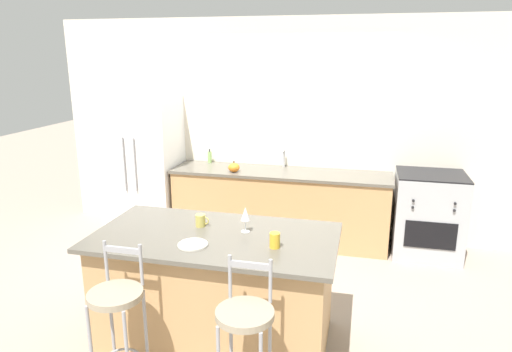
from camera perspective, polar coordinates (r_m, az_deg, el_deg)
The scene contains 15 objects.
ground_plane at distance 5.50m, azimuth 2.22°, elevation -9.33°, with size 18.00×18.00×0.00m, color gray.
wall_back at distance 5.76m, azimuth 3.74°, elevation 5.85°, with size 6.00×0.07×2.70m.
back_counter at distance 5.67m, azimuth 3.02°, elevation -3.69°, with size 2.65×0.67×0.89m.
sink_faucet at distance 5.70m, azimuth 3.47°, elevation 2.48°, with size 0.02×0.13×0.22m.
kitchen_island at distance 3.79m, azimuth -5.00°, elevation -13.62°, with size 1.91×1.02×0.90m.
refrigerator at distance 6.08m, azimuth -13.82°, elevation 1.37°, with size 0.89×0.72×1.75m.
oven_range at distance 5.60m, azimuth 20.69°, elevation -4.54°, with size 0.75×0.67×0.97m.
bar_stool_near at distance 3.31m, azimuth -16.94°, elevation -15.91°, with size 0.36×0.36×1.05m.
bar_stool_far at distance 2.99m, azimuth -1.36°, elevation -18.88°, with size 0.36×0.36×1.05m.
dinner_plate at distance 3.43m, azimuth -7.90°, elevation -8.45°, with size 0.22×0.22×0.02m.
wine_glass at distance 3.60m, azimuth -1.33°, elevation -4.82°, with size 0.07×0.07×0.21m.
coffee_mug at distance 3.77m, azimuth -6.92°, elevation -5.54°, with size 0.11×0.08×0.10m.
tumbler_cup at distance 3.35m, azimuth 2.36°, elevation -8.03°, with size 0.08×0.08×0.11m.
pumpkin_decoration at distance 5.48m, azimuth -2.78°, elevation 1.08°, with size 0.14×0.14×0.13m.
soap_bottle at distance 5.97m, azimuth -5.81°, elevation 2.38°, with size 0.05×0.05×0.18m.
Camera 1 is at (0.98, -4.91, 2.28)m, focal length 32.00 mm.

